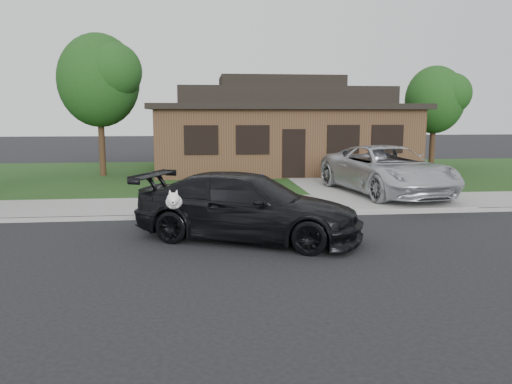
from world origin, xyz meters
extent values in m
plane|color=black|center=(0.00, 0.00, 0.00)|extent=(120.00, 120.00, 0.00)
cube|color=gray|center=(0.00, 5.00, 0.06)|extent=(60.00, 3.00, 0.12)
cube|color=gray|center=(0.00, 3.50, 0.06)|extent=(60.00, 0.12, 0.12)
cube|color=#193814|center=(0.00, 13.00, 0.07)|extent=(60.00, 13.00, 0.13)
cube|color=gray|center=(6.00, 10.00, 0.07)|extent=(4.50, 13.00, 0.14)
imported|color=black|center=(1.04, 0.97, 0.77)|extent=(5.72, 4.15, 1.54)
ellipsoid|color=white|center=(-0.61, 0.02, 1.09)|extent=(0.34, 0.40, 0.30)
sphere|color=white|center=(-0.61, -0.21, 1.19)|extent=(0.26, 0.26, 0.26)
cube|color=white|center=(-0.61, -0.34, 1.14)|extent=(0.09, 0.12, 0.08)
sphere|color=black|center=(-0.61, -0.40, 1.14)|extent=(0.04, 0.04, 0.04)
cone|color=white|center=(-0.68, -0.16, 1.32)|extent=(0.11, 0.11, 0.14)
cone|color=white|center=(-0.54, -0.16, 1.32)|extent=(0.11, 0.11, 0.14)
imported|color=silver|center=(6.45, 6.39, 0.98)|extent=(3.71, 6.41, 1.68)
cube|color=navy|center=(1.57, 4.36, 0.56)|extent=(0.57, 0.57, 0.87)
cube|color=navy|center=(1.57, 4.36, 1.04)|extent=(0.62, 0.62, 0.10)
cylinder|color=black|center=(1.37, 4.10, 0.19)|extent=(0.06, 0.14, 0.14)
cylinder|color=black|center=(1.76, 4.10, 0.19)|extent=(0.06, 0.14, 0.14)
cube|color=#422B1C|center=(4.00, 15.00, 1.63)|extent=(12.00, 8.00, 3.00)
cube|color=black|center=(4.00, 15.00, 3.25)|extent=(12.60, 8.60, 0.25)
cube|color=black|center=(4.00, 15.00, 3.78)|extent=(10.00, 6.50, 0.80)
cube|color=black|center=(4.00, 15.00, 4.48)|extent=(6.00, 3.50, 0.60)
cube|color=black|center=(4.00, 10.97, 1.23)|extent=(1.00, 0.06, 2.10)
cube|color=black|center=(0.00, 10.97, 1.83)|extent=(1.30, 0.05, 1.10)
cube|color=black|center=(2.20, 10.97, 1.83)|extent=(1.30, 0.05, 1.10)
cube|color=black|center=(6.20, 10.97, 1.83)|extent=(1.30, 0.05, 1.10)
cube|color=black|center=(8.20, 10.97, 1.83)|extent=(1.30, 0.05, 1.10)
cylinder|color=#332114|center=(-4.50, 13.00, 1.37)|extent=(0.28, 0.28, 2.48)
ellipsoid|color=#143811|center=(-4.50, 13.00, 4.41)|extent=(3.60, 3.60, 4.14)
sphere|color=#26591E|center=(-3.78, 12.46, 4.77)|extent=(2.52, 2.52, 2.52)
cylinder|color=#332114|center=(12.00, 14.50, 1.14)|extent=(0.28, 0.28, 2.03)
ellipsoid|color=#143811|center=(12.00, 14.50, 3.65)|extent=(3.00, 3.00, 3.45)
sphere|color=#26591E|center=(12.60, 14.05, 3.95)|extent=(2.10, 2.10, 2.10)
camera|label=1|loc=(-0.04, -10.40, 2.89)|focal=35.00mm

